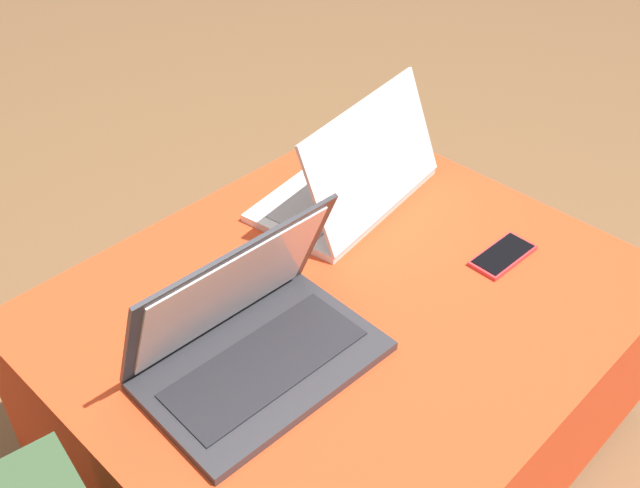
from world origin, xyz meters
TOP-DOWN VIEW (x-y plane):
  - ground_plane at (0.00, 0.00)m, footprint 14.00×14.00m
  - ottoman at (0.00, 0.00)m, footprint 0.97×0.82m
  - laptop_near at (-0.21, 0.00)m, footprint 0.38×0.25m
  - laptop_far at (0.22, 0.19)m, footprint 0.40×0.28m
  - cell_phone at (0.28, -0.14)m, footprint 0.14×0.07m

SIDE VIEW (x-z plane):
  - ground_plane at x=0.00m, z-range 0.00..0.00m
  - ottoman at x=0.00m, z-range 0.00..0.39m
  - cell_phone at x=0.28m, z-range 0.39..0.40m
  - laptop_far at x=0.22m, z-range 0.33..0.55m
  - laptop_near at x=-0.21m, z-range 0.32..0.56m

